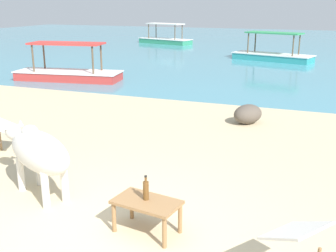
% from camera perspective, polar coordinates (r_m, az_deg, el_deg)
% --- Properties ---
extents(sand_beach, '(18.00, 14.00, 0.04)m').
position_cam_1_polar(sand_beach, '(4.82, -8.12, -16.33)').
color(sand_beach, '#CCB78E').
rests_on(sand_beach, ground).
extents(water_surface, '(60.00, 36.00, 0.03)m').
position_cam_1_polar(water_surface, '(25.72, 16.41, 10.08)').
color(water_surface, teal).
rests_on(water_surface, ground).
extents(cow, '(1.68, 1.08, 0.97)m').
position_cam_1_polar(cow, '(5.93, -17.36, -3.33)').
color(cow, silver).
rests_on(cow, sand_beach).
extents(low_bench_table, '(0.82, 0.55, 0.40)m').
position_cam_1_polar(low_bench_table, '(4.88, -2.92, -10.86)').
color(low_bench_table, olive).
rests_on(low_bench_table, sand_beach).
extents(bottle, '(0.07, 0.07, 0.30)m').
position_cam_1_polar(bottle, '(4.83, -3.04, -8.73)').
color(bottle, brown).
rests_on(bottle, low_bench_table).
extents(shore_rock_medium, '(0.81, 0.87, 0.43)m').
position_cam_1_polar(shore_rock_medium, '(9.35, 10.86, 1.61)').
color(shore_rock_medium, brown).
rests_on(shore_rock_medium, sand_beach).
extents(boat_teal, '(3.85, 2.11, 1.29)m').
position_cam_1_polar(boat_teal, '(20.13, 14.11, 9.45)').
color(boat_teal, teal).
rests_on(boat_teal, water_surface).
extents(boat_red, '(3.80, 1.70, 1.29)m').
position_cam_1_polar(boat_red, '(14.96, -13.48, 7.17)').
color(boat_red, '#C63833').
rests_on(boat_red, water_surface).
extents(boat_green, '(3.85, 2.17, 1.29)m').
position_cam_1_polar(boat_green, '(27.81, -0.39, 11.79)').
color(boat_green, '#338E66').
rests_on(boat_green, water_surface).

